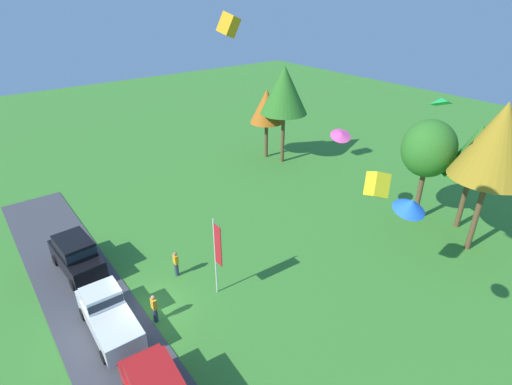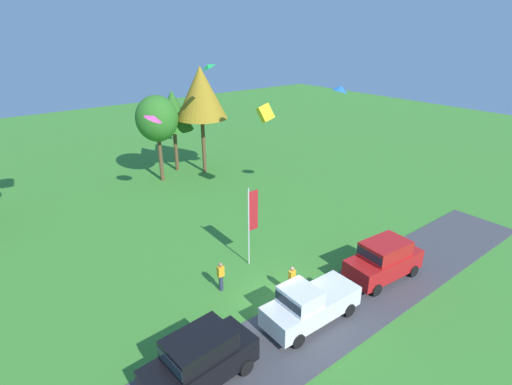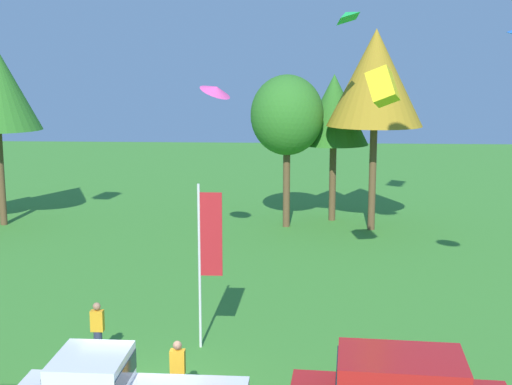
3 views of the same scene
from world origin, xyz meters
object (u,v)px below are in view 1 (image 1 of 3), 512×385
(flag_banner, at_px, (217,249))
(kite_delta_mid_center, at_px, (341,134))
(tree_lone_near, at_px, (284,90))
(tree_left_of_center, at_px, (498,142))
(kite_box_over_trees, at_px, (229,25))
(kite_delta_high_right, at_px, (411,205))
(tree_center_back, at_px, (476,151))
(car_pickup_far_end, at_px, (108,313))
(tree_far_right, at_px, (429,149))
(person_on_lawn, at_px, (176,264))
(person_watching_sky, at_px, (154,308))
(car_suv_mid_row, at_px, (76,254))
(tree_far_left, at_px, (267,107))
(kite_box_near_flag, at_px, (377,185))
(kite_diamond_high_left, at_px, (441,101))

(flag_banner, bearing_deg, kite_delta_mid_center, 94.85)
(tree_lone_near, distance_m, tree_left_of_center, 19.10)
(kite_box_over_trees, bearing_deg, kite_delta_high_right, -17.27)
(tree_center_back, distance_m, kite_delta_mid_center, 9.40)
(car_pickup_far_end, relative_size, kite_box_over_trees, 3.57)
(tree_far_right, bearing_deg, person_on_lawn, -106.23)
(person_watching_sky, bearing_deg, tree_left_of_center, 71.23)
(car_suv_mid_row, bearing_deg, person_on_lawn, 48.77)
(kite_delta_high_right, bearing_deg, tree_far_left, 151.05)
(tree_far_left, xyz_separation_m, kite_box_over_trees, (4.46, -7.20, 8.04))
(kite_box_near_flag, height_order, kite_delta_high_right, kite_delta_high_right)
(person_watching_sky, relative_size, tree_center_back, 0.22)
(car_suv_mid_row, distance_m, kite_box_near_flag, 17.96)
(tree_lone_near, bearing_deg, car_suv_mid_row, -75.10)
(tree_lone_near, bearing_deg, flag_banner, -51.04)
(car_pickup_far_end, bearing_deg, person_watching_sky, 67.03)
(tree_far_left, distance_m, tree_lone_near, 2.78)
(tree_lone_near, distance_m, tree_center_back, 17.39)
(car_pickup_far_end, distance_m, flag_banner, 6.32)
(tree_far_left, bearing_deg, kite_diamond_high_left, -10.90)
(tree_center_back, bearing_deg, tree_far_right, -145.21)
(car_pickup_far_end, height_order, flag_banner, flag_banner)
(tree_left_of_center, bearing_deg, kite_box_over_trees, -155.16)
(tree_far_left, xyz_separation_m, tree_center_back, (19.19, 2.60, 0.64))
(flag_banner, relative_size, kite_delta_mid_center, 3.64)
(tree_far_left, distance_m, kite_box_near_flag, 22.57)
(car_pickup_far_end, xyz_separation_m, kite_delta_mid_center, (0.29, 16.12, 6.12))
(car_pickup_far_end, height_order, kite_box_over_trees, kite_box_over_trees)
(kite_box_over_trees, bearing_deg, car_suv_mid_row, -76.83)
(tree_center_back, xyz_separation_m, tree_left_of_center, (1.89, -2.11, 1.70))
(person_on_lawn, relative_size, flag_banner, 0.35)
(tree_left_of_center, bearing_deg, car_pickup_far_end, -109.19)
(car_pickup_far_end, distance_m, kite_diamond_high_left, 20.52)
(kite_delta_high_right, bearing_deg, kite_box_over_trees, 162.73)
(tree_lone_near, xyz_separation_m, kite_diamond_high_left, (17.31, -4.20, 3.15))
(person_watching_sky, bearing_deg, kite_diamond_high_left, 72.44)
(car_suv_mid_row, distance_m, flag_banner, 9.24)
(tree_left_of_center, relative_size, kite_diamond_high_left, 10.56)
(tree_far_left, distance_m, kite_diamond_high_left, 20.28)
(car_suv_mid_row, height_order, person_watching_sky, car_suv_mid_row)
(tree_center_back, relative_size, flag_banner, 1.58)
(tree_left_of_center, distance_m, kite_delta_high_right, 14.16)
(person_on_lawn, xyz_separation_m, tree_left_of_center, (9.35, 16.87, 6.72))
(person_on_lawn, xyz_separation_m, kite_delta_mid_center, (2.12, 11.37, 6.35))
(person_on_lawn, relative_size, kite_box_near_flag, 1.51)
(person_on_lawn, xyz_separation_m, flag_banner, (2.99, 1.13, 2.24))
(person_on_lawn, relative_size, tree_center_back, 0.22)
(tree_lone_near, height_order, kite_box_over_trees, kite_box_over_trees)
(kite_delta_mid_center, height_order, kite_box_over_trees, kite_box_over_trees)
(person_on_lawn, bearing_deg, tree_far_left, 125.58)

